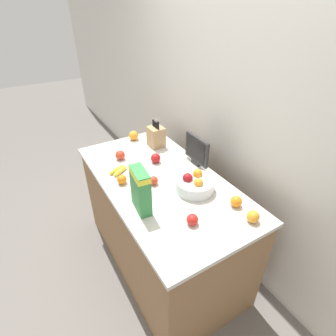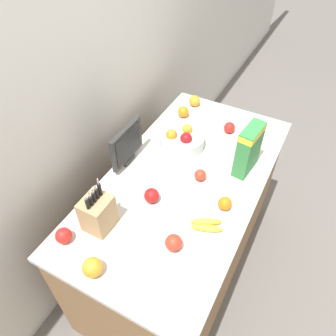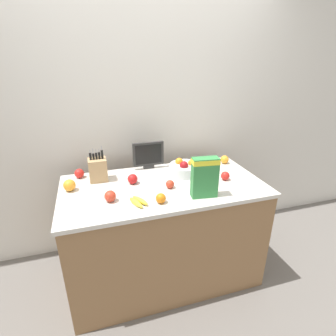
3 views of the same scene
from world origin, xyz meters
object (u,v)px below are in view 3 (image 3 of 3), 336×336
knife_block (98,169)px  apple_by_knife_block (225,176)px  banana_bunch (138,201)px  apple_rear (170,184)px  orange_by_cereal (209,161)px  orange_front_center (161,198)px  orange_back_center (225,159)px  apple_front (133,179)px  small_monitor (148,155)px  apple_middle (79,173)px  orange_front_right (69,185)px  cereal_box (205,176)px  fruit_bowl (185,168)px  apple_near_bananas (110,196)px

knife_block → apple_by_knife_block: (0.98, -0.30, -0.06)m
knife_block → banana_bunch: (0.23, -0.46, -0.08)m
banana_bunch → apple_rear: apple_rear is taller
knife_block → orange_by_cereal: knife_block is taller
apple_by_knife_block → orange_front_center: 0.63m
orange_back_center → orange_by_cereal: bearing=175.7°
apple_rear → apple_front: bearing=148.4°
orange_by_cereal → apple_by_knife_block: bearing=-92.3°
banana_bunch → orange_back_center: orange_back_center is taller
small_monitor → apple_middle: (-0.59, -0.03, -0.09)m
small_monitor → apple_middle: 0.60m
orange_front_right → orange_by_cereal: bearing=7.8°
cereal_box → orange_front_right: 1.00m
knife_block → cereal_box: size_ratio=0.98×
apple_middle → orange_front_right: bearing=-107.2°
knife_block → apple_rear: knife_block is taller
knife_block → orange_by_cereal: bearing=2.3°
knife_block → fruit_bowl: knife_block is taller
apple_front → orange_by_cereal: 0.77m
apple_middle → apple_front: 0.47m
cereal_box → apple_near_bananas: 0.67m
apple_rear → fruit_bowl: bearing=46.6°
orange_front_right → apple_near_bananas: bearing=-42.3°
orange_by_cereal → banana_bunch: bearing=-146.6°
apple_by_knife_block → orange_front_right: orange_front_right is taller
banana_bunch → fruit_bowl: bearing=37.9°
apple_front → orange_front_right: bearing=177.7°
knife_block → fruit_bowl: size_ratio=1.05×
apple_middle → orange_by_cereal: 1.15m
orange_by_cereal → cereal_box: bearing=-118.6°
orange_front_center → orange_by_cereal: 0.81m
apple_middle → apple_rear: 0.77m
small_monitor → orange_by_cereal: (0.55, -0.08, -0.09)m
knife_block → apple_near_bananas: knife_block is taller
apple_near_bananas → orange_front_center: 0.35m
cereal_box → apple_by_knife_block: cereal_box is taller
apple_middle → fruit_bowl: bearing=-11.8°
cereal_box → apple_by_knife_block: (0.28, 0.20, -0.12)m
apple_front → apple_by_knife_block: apple_front is taller
apple_middle → orange_front_center: (0.53, -0.59, -0.00)m
knife_block → orange_by_cereal: 1.00m
knife_block → cereal_box: 0.86m
knife_block → apple_rear: 0.60m
orange_front_right → orange_back_center: orange_front_right is taller
knife_block → fruit_bowl: 0.72m
cereal_box → fruit_bowl: 0.42m
knife_block → cereal_box: cereal_box is taller
apple_near_bananas → orange_back_center: size_ratio=1.04×
small_monitor → fruit_bowl: 0.35m
fruit_bowl → apple_near_bananas: bearing=-156.4°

